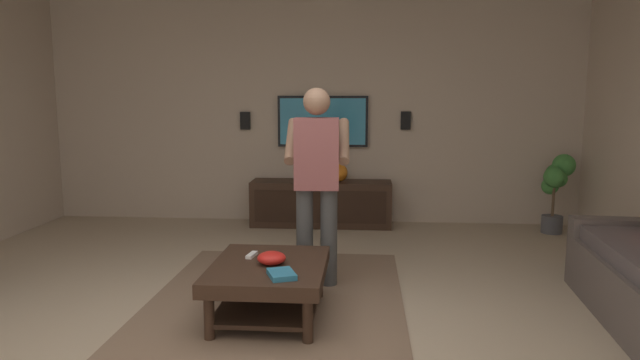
{
  "coord_description": "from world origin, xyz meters",
  "views": [
    {
      "loc": [
        -3.4,
        -0.68,
        1.57
      ],
      "look_at": [
        1.04,
        -0.32,
        0.91
      ],
      "focal_mm": 31.75,
      "sensor_mm": 36.0,
      "label": 1
    }
  ],
  "objects_px": {
    "remote_white": "(252,255)",
    "potted_plant_tall": "(557,182)",
    "coffee_table": "(269,278)",
    "bowl": "(272,258)",
    "vase_round": "(339,173)",
    "media_console": "(321,203)",
    "book": "(282,274)",
    "person_standing": "(317,175)",
    "wall_speaker_left": "(406,121)",
    "wall_speaker_right": "(245,121)",
    "tv": "(323,121)"
  },
  "relations": [
    {
      "from": "coffee_table",
      "to": "media_console",
      "type": "relative_size",
      "value": 0.59
    },
    {
      "from": "vase_round",
      "to": "wall_speaker_left",
      "type": "relative_size",
      "value": 1.0
    },
    {
      "from": "potted_plant_tall",
      "to": "remote_white",
      "type": "distance_m",
      "value": 4.01
    },
    {
      "from": "potted_plant_tall",
      "to": "wall_speaker_left",
      "type": "bearing_deg",
      "value": 76.67
    },
    {
      "from": "remote_white",
      "to": "wall_speaker_left",
      "type": "bearing_deg",
      "value": 165.32
    },
    {
      "from": "remote_white",
      "to": "wall_speaker_right",
      "type": "relative_size",
      "value": 0.68
    },
    {
      "from": "vase_round",
      "to": "wall_speaker_left",
      "type": "bearing_deg",
      "value": -71.62
    },
    {
      "from": "media_console",
      "to": "wall_speaker_left",
      "type": "height_order",
      "value": "wall_speaker_left"
    },
    {
      "from": "potted_plant_tall",
      "to": "bowl",
      "type": "xyz_separation_m",
      "value": [
        -2.81,
        2.85,
        -0.14
      ]
    },
    {
      "from": "tv",
      "to": "person_standing",
      "type": "relative_size",
      "value": 0.68
    },
    {
      "from": "book",
      "to": "vase_round",
      "type": "relative_size",
      "value": 1.0
    },
    {
      "from": "wall_speaker_right",
      "to": "person_standing",
      "type": "bearing_deg",
      "value": -155.66
    },
    {
      "from": "coffee_table",
      "to": "person_standing",
      "type": "bearing_deg",
      "value": -20.78
    },
    {
      "from": "bowl",
      "to": "vase_round",
      "type": "distance_m",
      "value": 2.97
    },
    {
      "from": "bowl",
      "to": "wall_speaker_right",
      "type": "relative_size",
      "value": 0.92
    },
    {
      "from": "vase_round",
      "to": "potted_plant_tall",
      "type": "bearing_deg",
      "value": -93.09
    },
    {
      "from": "tv",
      "to": "remote_white",
      "type": "bearing_deg",
      "value": -5.63
    },
    {
      "from": "person_standing",
      "to": "potted_plant_tall",
      "type": "bearing_deg",
      "value": -53.99
    },
    {
      "from": "remote_white",
      "to": "potted_plant_tall",
      "type": "bearing_deg",
      "value": 139.8
    },
    {
      "from": "vase_round",
      "to": "wall_speaker_right",
      "type": "xyz_separation_m",
      "value": [
        0.27,
        1.19,
        0.61
      ]
    },
    {
      "from": "person_standing",
      "to": "remote_white",
      "type": "bearing_deg",
      "value": 140.77
    },
    {
      "from": "bowl",
      "to": "vase_round",
      "type": "bearing_deg",
      "value": -6.44
    },
    {
      "from": "person_standing",
      "to": "remote_white",
      "type": "xyz_separation_m",
      "value": [
        -0.58,
        0.43,
        -0.52
      ]
    },
    {
      "from": "person_standing",
      "to": "vase_round",
      "type": "relative_size",
      "value": 7.45
    },
    {
      "from": "wall_speaker_left",
      "to": "bowl",
      "type": "bearing_deg",
      "value": 160.45
    },
    {
      "from": "tv",
      "to": "person_standing",
      "type": "bearing_deg",
      "value": 3.17
    },
    {
      "from": "person_standing",
      "to": "bowl",
      "type": "distance_m",
      "value": 0.93
    },
    {
      "from": "bowl",
      "to": "tv",
      "type": "bearing_deg",
      "value": -2.14
    },
    {
      "from": "person_standing",
      "to": "wall_speaker_right",
      "type": "xyz_separation_m",
      "value": [
        2.46,
        1.11,
        0.34
      ]
    },
    {
      "from": "media_console",
      "to": "vase_round",
      "type": "relative_size",
      "value": 7.73
    },
    {
      "from": "media_console",
      "to": "vase_round",
      "type": "xyz_separation_m",
      "value": [
        -0.01,
        -0.21,
        0.39
      ]
    },
    {
      "from": "coffee_table",
      "to": "potted_plant_tall",
      "type": "height_order",
      "value": "potted_plant_tall"
    },
    {
      "from": "media_console",
      "to": "wall_speaker_right",
      "type": "relative_size",
      "value": 7.73
    },
    {
      "from": "media_console",
      "to": "potted_plant_tall",
      "type": "distance_m",
      "value": 2.75
    },
    {
      "from": "bowl",
      "to": "wall_speaker_left",
      "type": "height_order",
      "value": "wall_speaker_left"
    },
    {
      "from": "remote_white",
      "to": "book",
      "type": "height_order",
      "value": "book"
    },
    {
      "from": "media_console",
      "to": "remote_white",
      "type": "distance_m",
      "value": 2.8
    },
    {
      "from": "potted_plant_tall",
      "to": "wall_speaker_left",
      "type": "xyz_separation_m",
      "value": [
        0.4,
        1.71,
        0.69
      ]
    },
    {
      "from": "tv",
      "to": "media_console",
      "type": "bearing_deg",
      "value": 0.0
    },
    {
      "from": "potted_plant_tall",
      "to": "wall_speaker_right",
      "type": "bearing_deg",
      "value": 83.77
    },
    {
      "from": "person_standing",
      "to": "wall_speaker_left",
      "type": "xyz_separation_m",
      "value": [
        2.46,
        -0.89,
        0.34
      ]
    },
    {
      "from": "potted_plant_tall",
      "to": "vase_round",
      "type": "xyz_separation_m",
      "value": [
        0.14,
        2.52,
        0.07
      ]
    },
    {
      "from": "potted_plant_tall",
      "to": "vase_round",
      "type": "bearing_deg",
      "value": 86.91
    },
    {
      "from": "book",
      "to": "bowl",
      "type": "bearing_deg",
      "value": -179.4
    },
    {
      "from": "media_console",
      "to": "wall_speaker_right",
      "type": "distance_m",
      "value": 1.42
    },
    {
      "from": "person_standing",
      "to": "wall_speaker_right",
      "type": "relative_size",
      "value": 7.45
    },
    {
      "from": "person_standing",
      "to": "remote_white",
      "type": "height_order",
      "value": "person_standing"
    },
    {
      "from": "bowl",
      "to": "wall_speaker_right",
      "type": "xyz_separation_m",
      "value": [
        3.21,
        0.86,
        0.82
      ]
    },
    {
      "from": "media_console",
      "to": "book",
      "type": "distance_m",
      "value": 3.24
    },
    {
      "from": "book",
      "to": "media_console",
      "type": "bearing_deg",
      "value": 158.47
    }
  ]
}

